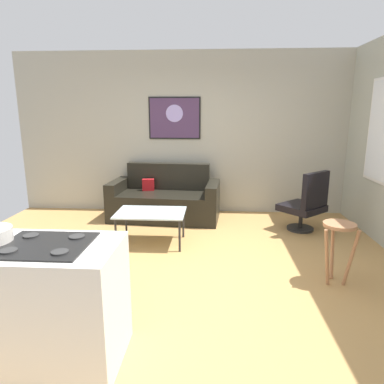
# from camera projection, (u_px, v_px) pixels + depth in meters

# --- Properties ---
(ground) EXTENTS (6.40, 6.40, 0.04)m
(ground) POSITION_uv_depth(u_px,v_px,m) (186.00, 269.00, 4.06)
(ground) COLOR #B2864C
(back_wall) EXTENTS (6.40, 0.05, 2.80)m
(back_wall) POSITION_uv_depth(u_px,v_px,m) (197.00, 134.00, 6.09)
(back_wall) COLOR #A8A595
(back_wall) RESTS_ON ground
(couch) EXTENTS (1.87, 0.98, 0.91)m
(couch) POSITION_uv_depth(u_px,v_px,m) (165.00, 201.00, 5.87)
(couch) COLOR black
(couch) RESTS_ON ground
(coffee_table) EXTENTS (0.93, 0.64, 0.45)m
(coffee_table) POSITION_uv_depth(u_px,v_px,m) (151.00, 214.00, 4.70)
(coffee_table) COLOR silver
(coffee_table) RESTS_ON ground
(armchair) EXTENTS (0.79, 0.79, 0.93)m
(armchair) POSITION_uv_depth(u_px,v_px,m) (307.00, 204.00, 5.19)
(armchair) COLOR black
(armchair) RESTS_ON ground
(bar_stool) EXTENTS (0.38, 0.37, 0.66)m
(bar_stool) POSITION_uv_depth(u_px,v_px,m) (339.00, 237.00, 3.57)
(bar_stool) COLOR #A8704A
(bar_stool) RESTS_ON ground
(kitchen_counter) EXTENTS (1.54, 0.66, 0.91)m
(kitchen_counter) POSITION_uv_depth(u_px,v_px,m) (13.00, 303.00, 2.47)
(kitchen_counter) COLOR white
(kitchen_counter) RESTS_ON ground
(wall_painting) EXTENTS (0.90, 0.03, 0.72)m
(wall_painting) POSITION_uv_depth(u_px,v_px,m) (175.00, 118.00, 6.01)
(wall_painting) COLOR black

